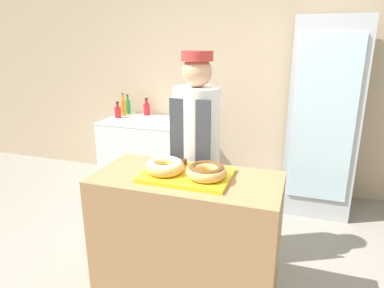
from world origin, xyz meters
The scene contains 14 objects.
wall_back centered at (0.00, 2.13, 1.35)m, with size 8.00×0.06×2.70m.
display_counter centered at (0.00, 0.00, 0.46)m, with size 1.15×0.55×0.92m.
serving_tray centered at (0.00, 0.00, 0.93)m, with size 0.53×0.38×0.02m.
donut_light_glaze centered at (-0.13, -0.03, 0.98)m, with size 0.24×0.24×0.08m.
donut_chocolate_glaze centered at (0.13, -0.03, 0.98)m, with size 0.24×0.24×0.08m.
brownie_back_left centered at (-0.09, 0.12, 0.96)m, with size 0.07×0.07×0.03m.
brownie_back_right centered at (0.09, 0.12, 0.96)m, with size 0.07×0.07×0.03m.
baker_person centered at (-0.10, 0.51, 0.87)m, with size 0.35×0.35×1.64m.
beverage_fridge centered at (0.82, 1.73, 0.96)m, with size 0.65×0.59×1.92m.
chest_freezer centered at (-1.10, 1.74, 0.41)m, with size 1.02×0.67×0.80m.
bottle_red centered at (-1.23, 2.00, 0.89)m, with size 0.08×0.08×0.22m.
bottle_orange centered at (-1.49, 1.89, 0.91)m, with size 0.06×0.06×0.27m.
bottle_green centered at (-1.49, 1.99, 0.90)m, with size 0.06×0.06×0.24m.
bottle_red_b centered at (-1.49, 1.75, 0.88)m, with size 0.08×0.08×0.20m.
Camera 1 is at (0.64, -1.83, 1.72)m, focal length 32.00 mm.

